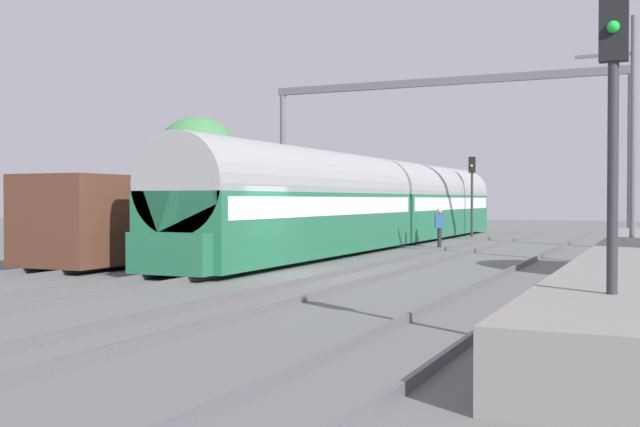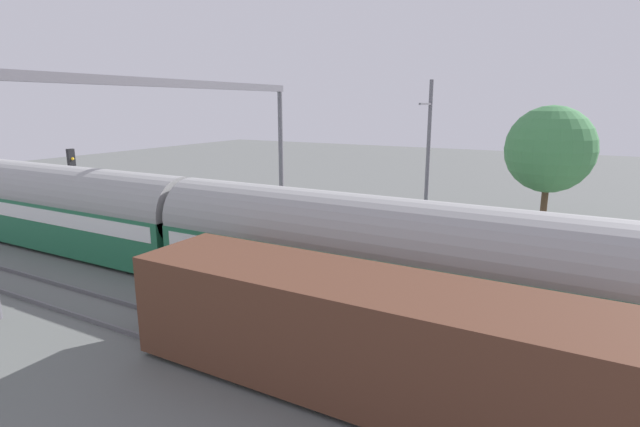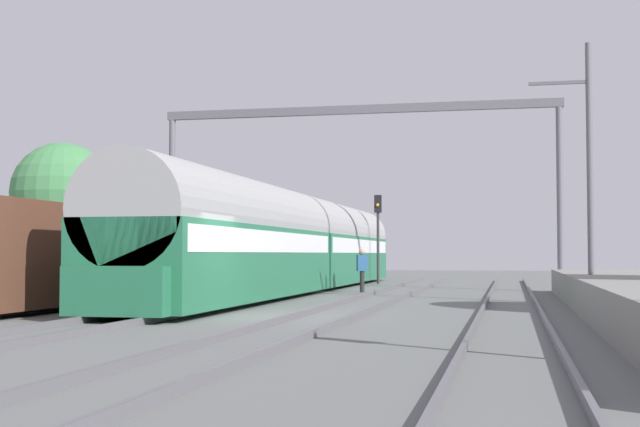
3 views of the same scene
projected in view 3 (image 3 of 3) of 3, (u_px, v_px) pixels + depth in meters
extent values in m
plane|color=slate|center=(246.00, 316.00, 21.48)|extent=(120.00, 120.00, 0.00)
cube|color=#5C5A5F|center=(36.00, 310.00, 22.68)|extent=(0.08, 60.00, 0.16)
cube|color=#5C5A5F|center=(138.00, 311.00, 22.08)|extent=(0.08, 60.00, 0.16)
cube|color=#5C5A5F|center=(191.00, 312.00, 21.78)|extent=(0.08, 60.00, 0.16)
cube|color=#5C5A5F|center=(301.00, 314.00, 21.19)|extent=(0.08, 60.00, 0.16)
cube|color=#5C5A5F|center=(360.00, 315.00, 20.89)|extent=(0.08, 60.00, 0.16)
cube|color=#5C5A5F|center=(479.00, 316.00, 20.29)|extent=(0.08, 60.00, 0.16)
cube|color=#5C5A5F|center=(543.00, 317.00, 19.99)|extent=(0.08, 60.00, 0.16)
cube|color=#236B47|center=(232.00, 262.00, 27.31)|extent=(2.90, 16.00, 2.20)
cube|color=white|center=(232.00, 242.00, 27.33)|extent=(2.93, 15.36, 0.64)
cylinder|color=#999999|center=(232.00, 221.00, 27.36)|extent=(2.84, 16.00, 2.84)
cube|color=#236B47|center=(335.00, 259.00, 43.27)|extent=(2.90, 16.00, 2.20)
cube|color=white|center=(335.00, 246.00, 43.30)|extent=(2.93, 15.36, 0.64)
cylinder|color=#999999|center=(335.00, 233.00, 43.33)|extent=(2.84, 16.00, 2.84)
cube|color=#236B47|center=(115.00, 291.00, 19.23)|extent=(2.40, 0.50, 1.10)
cube|color=#563323|center=(78.00, 254.00, 26.36)|extent=(2.80, 13.00, 2.70)
cube|color=black|center=(77.00, 298.00, 26.30)|extent=(2.52, 11.96, 0.10)
cylinder|color=#262626|center=(362.00, 282.00, 34.73)|extent=(0.24, 0.24, 0.85)
cube|color=#285684|center=(362.00, 263.00, 34.76)|extent=(0.46, 0.39, 0.64)
sphere|color=tan|center=(362.00, 252.00, 34.78)|extent=(0.24, 0.24, 0.24)
cylinder|color=#2D2D33|center=(378.00, 248.00, 44.54)|extent=(0.14, 0.14, 3.61)
cube|color=black|center=(378.00, 204.00, 44.64)|extent=(0.36, 0.20, 0.90)
sphere|color=yellow|center=(378.00, 205.00, 44.52)|extent=(0.16, 0.16, 0.16)
cylinder|color=slate|center=(172.00, 204.00, 39.05)|extent=(0.28, 0.28, 7.50)
cylinder|color=slate|center=(560.00, 199.00, 35.52)|extent=(0.28, 0.28, 7.50)
cube|color=slate|center=(357.00, 110.00, 37.47)|extent=(17.12, 0.24, 0.36)
cylinder|color=slate|center=(590.00, 173.00, 26.74)|extent=(0.20, 0.20, 8.00)
cube|color=slate|center=(558.00, 83.00, 27.06)|extent=(1.80, 0.10, 0.10)
cylinder|color=#4C3826|center=(61.00, 259.00, 40.98)|extent=(0.36, 0.36, 2.59)
sphere|color=#42834B|center=(62.00, 193.00, 41.12)|extent=(4.74, 4.74, 4.74)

